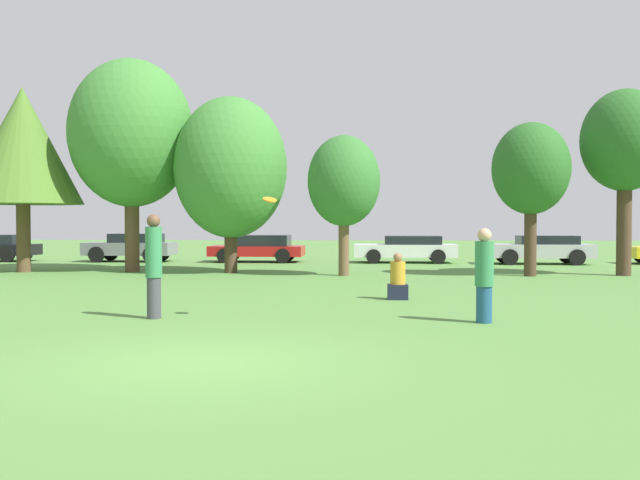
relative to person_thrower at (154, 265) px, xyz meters
name	(u,v)px	position (x,y,z in m)	size (l,w,h in m)	color
ground_plane	(202,362)	(1.85, -4.01, -1.03)	(120.00, 120.00, 0.00)	#54843D
person_thrower	(154,265)	(0.00, 0.00, 0.00)	(0.31, 0.31, 1.98)	#3F3F47
person_catcher	(484,275)	(6.17, -0.21, -0.15)	(0.34, 0.34, 1.72)	navy
frisbee	(270,200)	(2.24, -0.14, 1.22)	(0.28, 0.26, 0.15)	orange
bystander_sitting	(398,281)	(4.80, 3.56, -0.58)	(0.48, 0.40, 1.10)	#191E33
tree_0	(23,146)	(-8.37, 11.82, 3.56)	(4.26, 4.26, 6.74)	brown
tree_1	(131,134)	(-4.48, 12.27, 4.03)	(4.52, 4.52, 7.79)	brown
tree_2	(231,168)	(-0.73, 11.84, 2.73)	(4.04, 4.04, 6.30)	#473323
tree_3	(344,182)	(3.35, 10.80, 2.17)	(2.47, 2.47, 4.78)	brown
tree_4	(531,170)	(9.65, 10.93, 2.56)	(2.60, 2.60, 5.19)	#473323
tree_5	(625,142)	(12.89, 11.35, 3.50)	(2.93, 2.93, 6.34)	#473323
parked_car_grey	(131,246)	(-6.60, 18.56, -0.33)	(4.08, 1.91, 1.29)	slate
parked_car_red	(259,248)	(-0.69, 18.61, -0.38)	(4.27, 2.15, 1.23)	red
parked_car_white	(407,248)	(5.99, 18.46, -0.38)	(4.56, 2.11, 1.21)	silver
parked_car_silver	(541,249)	(11.73, 17.76, -0.36)	(4.51, 1.94, 1.24)	#B2B2B7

